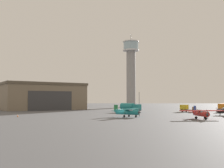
% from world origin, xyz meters
% --- Properties ---
extents(ground_plane, '(400.00, 400.00, 0.00)m').
position_xyz_m(ground_plane, '(0.00, 0.00, 0.00)').
color(ground_plane, '#545456').
extents(control_tower, '(8.65, 8.65, 39.65)m').
position_xyz_m(control_tower, '(7.22, 79.68, 20.98)').
color(control_tower, gray).
rests_on(control_tower, ground_plane).
extents(hangar, '(40.25, 38.12, 10.91)m').
position_xyz_m(hangar, '(-32.36, 48.30, 5.47)').
color(hangar, '#7A6B56').
rests_on(hangar, ground_plane).
extents(airplane_teal, '(7.55, 9.11, 2.94)m').
position_xyz_m(airplane_teal, '(2.26, 1.41, 1.37)').
color(airplane_teal, teal).
rests_on(airplane_teal, ground_plane).
extents(airplane_red, '(9.63, 7.55, 2.83)m').
position_xyz_m(airplane_red, '(18.33, -4.15, 1.32)').
color(airplane_red, red).
rests_on(airplane_red, ground_plane).
extents(truck_flatbed_yellow, '(5.96, 7.05, 2.42)m').
position_xyz_m(truck_flatbed_yellow, '(23.64, 27.37, 1.19)').
color(truck_flatbed_yellow, '#38383D').
rests_on(truck_flatbed_yellow, ground_plane).
extents(truck_fuel_tanker_teal, '(7.05, 5.93, 3.01)m').
position_xyz_m(truck_fuel_tanker_teal, '(4.13, 24.86, 1.69)').
color(truck_fuel_tanker_teal, '#38383D').
rests_on(truck_fuel_tanker_teal, ground_plane).
extents(light_post_west, '(0.44, 0.44, 7.71)m').
position_xyz_m(light_post_west, '(9.30, 51.85, 4.66)').
color(light_post_west, '#38383D').
rests_on(light_post_west, ground_plane).
extents(traffic_cone_near_left, '(0.36, 0.36, 0.68)m').
position_xyz_m(traffic_cone_near_left, '(-24.63, 1.85, 0.34)').
color(traffic_cone_near_left, black).
rests_on(traffic_cone_near_left, ground_plane).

